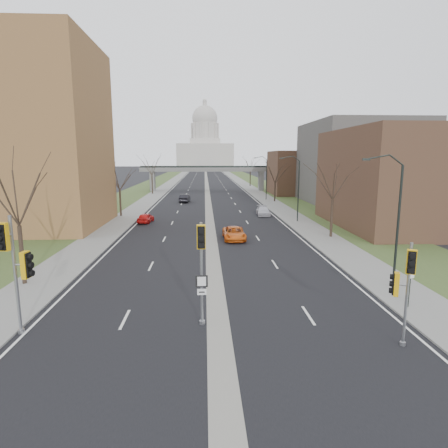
{
  "coord_description": "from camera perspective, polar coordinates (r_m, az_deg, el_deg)",
  "views": [
    {
      "loc": [
        -0.64,
        -17.11,
        8.61
      ],
      "look_at": [
        0.8,
        10.86,
        3.6
      ],
      "focal_mm": 30.0,
      "sensor_mm": 36.0,
      "label": 1
    }
  ],
  "objects": [
    {
      "name": "signal_pole_right",
      "position": [
        18.68,
        25.78,
        -7.71
      ],
      "size": [
        0.82,
        1.13,
        4.9
      ],
      "rotation": [
        0.0,
        0.0,
        -0.42
      ],
      "color": "gray",
      "rests_on": "ground"
    },
    {
      "name": "tree_right_a",
      "position": [
        41.47,
        16.38,
        7.01
      ],
      "size": [
        7.2,
        7.2,
        9.4
      ],
      "color": "#382B21",
      "rests_on": "sidewalk_right"
    },
    {
      "name": "commercial_block_far",
      "position": [
        90.08,
        11.71,
        7.64
      ],
      "size": [
        14.0,
        14.0,
        10.0
      ],
      "primitive_type": "cube",
      "color": "brown",
      "rests_on": "ground"
    },
    {
      "name": "grass_verge_left",
      "position": [
        168.23,
        -8.94,
        7.11
      ],
      "size": [
        8.0,
        600.0,
        0.1
      ],
      "primitive_type": "cube",
      "color": "#344821",
      "rests_on": "ground"
    },
    {
      "name": "pedestrian_bridge",
      "position": [
        97.19,
        -2.6,
        7.91
      ],
      "size": [
        34.0,
        3.0,
        6.45
      ],
      "color": "slate",
      "rests_on": "ground"
    },
    {
      "name": "tree_left_c",
      "position": [
        89.98,
        -10.98,
        8.96
      ],
      "size": [
        7.65,
        7.65,
        9.99
      ],
      "color": "#382B21",
      "rests_on": "sidewalk_left"
    },
    {
      "name": "car_right_near",
      "position": [
        39.57,
        1.55,
        -1.42
      ],
      "size": [
        2.32,
        4.9,
        1.35
      ],
      "primitive_type": "imported",
      "rotation": [
        0.0,
        0.0,
        0.02
      ],
      "color": "#D86017",
      "rests_on": "ground"
    },
    {
      "name": "streetlight_mid",
      "position": [
        50.5,
        10.47,
        8.1
      ],
      "size": [
        2.61,
        0.2,
        8.7
      ],
      "color": "black",
      "rests_on": "sidewalk_right"
    },
    {
      "name": "car_left_far",
      "position": [
        73.12,
        -6.0,
        3.93
      ],
      "size": [
        2.03,
        4.8,
        1.54
      ],
      "primitive_type": "imported",
      "rotation": [
        0.0,
        0.0,
        3.05
      ],
      "color": "black",
      "rests_on": "ground"
    },
    {
      "name": "signal_pole_left",
      "position": [
        20.27,
        -29.24,
        -4.67
      ],
      "size": [
        1.18,
        1.01,
        5.93
      ],
      "rotation": [
        0.0,
        0.0,
        -0.15
      ],
      "color": "gray",
      "rests_on": "ground"
    },
    {
      "name": "ground",
      "position": [
        19.17,
        -0.75,
        -16.55
      ],
      "size": [
        700.0,
        700.0,
        0.0
      ],
      "primitive_type": "plane",
      "color": "black",
      "rests_on": "ground"
    },
    {
      "name": "signal_pole_median",
      "position": [
        18.69,
        -3.46,
        -4.88
      ],
      "size": [
        0.63,
        0.88,
        5.41
      ],
      "rotation": [
        0.0,
        0.0,
        0.02
      ],
      "color": "gray",
      "rests_on": "ground"
    },
    {
      "name": "road_surface",
      "position": [
        167.34,
        -2.75,
        7.19
      ],
      "size": [
        20.0,
        600.0,
        0.01
      ],
      "primitive_type": "cube",
      "color": "black",
      "rests_on": "ground"
    },
    {
      "name": "grass_verge_right",
      "position": [
        168.37,
        3.44,
        7.21
      ],
      "size": [
        8.0,
        600.0,
        0.1
      ],
      "primitive_type": "cube",
      "color": "#344821",
      "rests_on": "ground"
    },
    {
      "name": "tree_right_c",
      "position": [
        112.95,
        4.04,
        9.33
      ],
      "size": [
        7.65,
        7.65,
        9.99
      ],
      "color": "#382B21",
      "rests_on": "sidewalk_right"
    },
    {
      "name": "car_right_mid",
      "position": [
        56.38,
        5.99,
        1.99
      ],
      "size": [
        2.12,
        4.69,
        1.33
      ],
      "primitive_type": "imported",
      "rotation": [
        0.0,
        0.0,
        -0.05
      ],
      "color": "silver",
      "rests_on": "ground"
    },
    {
      "name": "car_left_near",
      "position": [
        50.91,
        -11.86,
        0.94
      ],
      "size": [
        1.98,
        4.02,
        1.32
      ],
      "primitive_type": "imported",
      "rotation": [
        0.0,
        0.0,
        3.03
      ],
      "color": "red",
      "rests_on": "ground"
    },
    {
      "name": "sidewalk_left",
      "position": [
        167.72,
        -6.89,
        7.15
      ],
      "size": [
        4.0,
        600.0,
        0.12
      ],
      "primitive_type": "cube",
      "color": "gray",
      "rests_on": "ground"
    },
    {
      "name": "capitol",
      "position": [
        337.26,
        -2.9,
        11.83
      ],
      "size": [
        48.0,
        42.0,
        55.75
      ],
      "color": "beige",
      "rests_on": "ground"
    },
    {
      "name": "streetlight_near",
      "position": [
        25.93,
        23.83,
        5.62
      ],
      "size": [
        2.61,
        0.2,
        8.7
      ],
      "color": "black",
      "rests_on": "sidewalk_right"
    },
    {
      "name": "tree_left_a",
      "position": [
        28.06,
        -29.19,
        4.83
      ],
      "size": [
        7.2,
        7.2,
        9.4
      ],
      "color": "#382B21",
      "rests_on": "sidewalk_left"
    },
    {
      "name": "tree_left_b",
      "position": [
        56.53,
        -15.71,
        7.36
      ],
      "size": [
        6.75,
        6.75,
        8.81
      ],
      "color": "#382B21",
      "rests_on": "sidewalk_left"
    },
    {
      "name": "speed_limit_sign",
      "position": [
        23.94,
        26.53,
        -7.61
      ],
      "size": [
        0.48,
        0.22,
        2.37
      ],
      "rotation": [
        0.0,
        0.0,
        0.38
      ],
      "color": "black",
      "rests_on": "sidewalk_right"
    },
    {
      "name": "streetlight_far",
      "position": [
        76.03,
        5.92,
        8.84
      ],
      "size": [
        2.61,
        0.2,
        8.7
      ],
      "color": "black",
      "rests_on": "sidewalk_right"
    },
    {
      "name": "commercial_block_mid",
      "position": [
        74.82,
        19.79,
        8.71
      ],
      "size": [
        18.0,
        22.0,
        15.0
      ],
      "primitive_type": "cube",
      "color": "#53504C",
      "rests_on": "ground"
    },
    {
      "name": "tree_right_b",
      "position": [
        73.45,
        7.83,
        7.87
      ],
      "size": [
        6.3,
        6.3,
        8.22
      ],
      "color": "#382B21",
      "rests_on": "sidewalk_right"
    },
    {
      "name": "sidewalk_right",
      "position": [
        167.81,
        1.38,
        7.22
      ],
      "size": [
        4.0,
        600.0,
        0.12
      ],
      "primitive_type": "cube",
      "color": "gray",
      "rests_on": "ground"
    },
    {
      "name": "median_strip",
      "position": [
        167.34,
        -2.75,
        7.18
      ],
      "size": [
        1.2,
        600.0,
        0.02
      ],
      "primitive_type": "cube",
      "color": "gray",
      "rests_on": "ground"
    },
    {
      "name": "commercial_block_near",
      "position": [
        51.47,
        25.82,
        6.24
      ],
      "size": [
        16.0,
        20.0,
        12.0
      ],
      "primitive_type": "cube",
      "color": "brown",
      "rests_on": "ground"
    }
  ]
}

